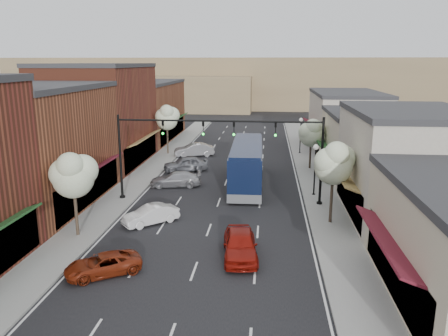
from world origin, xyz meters
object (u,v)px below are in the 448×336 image
(parked_car_b, at_px, (151,215))
(red_hatchback, at_px, (240,244))
(parked_car_a, at_px, (103,265))
(tree_right_near, at_px, (334,162))
(coach_bus, at_px, (247,164))
(signal_mast_left, at_px, (149,145))
(parked_car_d, at_px, (186,164))
(signal_mast_right, at_px, (291,148))
(lamp_post_far, at_px, (301,130))
(lamp_post_near, at_px, (315,161))
(parked_car_e, at_px, (194,150))
(tree_right_far, at_px, (312,132))
(parked_car_c, at_px, (176,179))
(tree_left_near, at_px, (73,174))
(tree_left_far, at_px, (167,117))

(parked_car_b, bearing_deg, red_hatchback, 12.68)
(red_hatchback, relative_size, parked_car_a, 1.19)
(tree_right_near, height_order, red_hatchback, tree_right_near)
(coach_bus, relative_size, parked_car_b, 3.20)
(signal_mast_left, distance_m, parked_car_a, 13.48)
(parked_car_a, distance_m, parked_car_d, 22.76)
(parked_car_b, xyz_separation_m, parked_car_d, (-0.36, 15.15, 0.13))
(signal_mast_left, xyz_separation_m, parked_car_a, (0.87, -12.82, -4.07))
(signal_mast_right, bearing_deg, lamp_post_far, 83.78)
(parked_car_b, bearing_deg, signal_mast_right, 76.70)
(lamp_post_near, distance_m, parked_car_e, 19.70)
(parked_car_a, bearing_deg, parked_car_b, 143.86)
(signal_mast_left, bearing_deg, red_hatchback, -51.37)
(tree_right_near, xyz_separation_m, tree_right_far, (0.00, 16.00, -0.46))
(coach_bus, bearing_deg, parked_car_c, -170.30)
(parked_car_d, bearing_deg, lamp_post_far, 110.15)
(lamp_post_near, bearing_deg, parked_car_b, -147.27)
(lamp_post_near, bearing_deg, tree_right_far, 86.69)
(tree_right_near, distance_m, parked_car_a, 16.24)
(tree_right_near, bearing_deg, red_hatchback, -135.17)
(tree_left_near, xyz_separation_m, lamp_post_near, (16.05, 10.56, -1.22))
(red_hatchback, bearing_deg, parked_car_e, 98.91)
(lamp_post_near, xyz_separation_m, parked_car_b, (-12.00, -7.71, -2.35))
(tree_right_near, bearing_deg, parked_car_d, 132.69)
(lamp_post_near, bearing_deg, parked_car_d, 148.97)
(coach_bus, bearing_deg, tree_left_near, -128.17)
(signal_mast_left, relative_size, lamp_post_near, 1.85)
(signal_mast_right, distance_m, tree_left_far, 22.68)
(signal_mast_right, xyz_separation_m, tree_left_near, (-13.87, -8.05, -0.40))
(tree_left_far, distance_m, coach_bus, 16.33)
(tree_left_far, distance_m, parked_car_d, 9.61)
(coach_bus, xyz_separation_m, parked_car_d, (-6.53, 4.45, -1.22))
(signal_mast_left, distance_m, coach_bus, 9.72)
(tree_right_near, relative_size, parked_car_b, 1.51)
(coach_bus, bearing_deg, tree_right_near, -57.34)
(parked_car_b, bearing_deg, parked_car_e, 140.62)
(lamp_post_far, xyz_separation_m, parked_car_c, (-12.24, -15.74, -2.34))
(tree_right_far, bearing_deg, parked_car_c, -148.99)
(parked_car_e, bearing_deg, parked_car_b, -16.08)
(signal_mast_right, xyz_separation_m, tree_left_far, (-13.87, 17.95, -0.02))
(signal_mast_left, relative_size, lamp_post_far, 1.85)
(parked_car_a, relative_size, parked_car_c, 0.87)
(parked_car_e, bearing_deg, tree_left_near, -25.38)
(signal_mast_right, distance_m, lamp_post_far, 20.19)
(tree_left_far, height_order, parked_car_e, tree_left_far)
(tree_right_near, relative_size, parked_car_c, 1.29)
(parked_car_e, bearing_deg, red_hatchback, -3.00)
(lamp_post_near, height_order, parked_car_c, lamp_post_near)
(tree_right_far, relative_size, parked_car_c, 1.18)
(tree_left_far, bearing_deg, signal_mast_right, -52.29)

